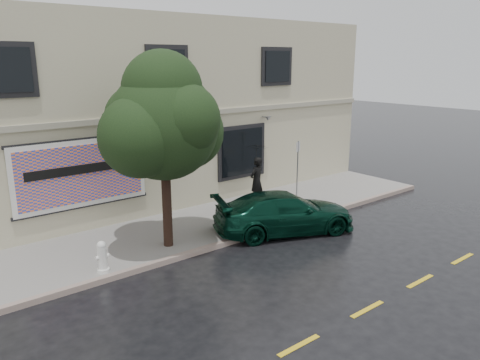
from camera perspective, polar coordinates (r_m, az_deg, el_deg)
ground at (r=13.40m, az=2.96°, el=-9.64°), size 90.00×90.00×0.00m
sidewalk at (r=15.76m, az=-4.96°, el=-5.60°), size 20.00×3.50×0.15m
curb at (r=14.43m, az=-1.04°, el=-7.48°), size 20.00×0.18×0.16m
road_marking at (r=11.33m, az=15.25°, el=-14.95°), size 19.00×0.12×0.01m
building at (r=19.95m, az=-14.56°, el=8.36°), size 20.00×8.12×7.00m
billboard at (r=15.25m, az=-18.72°, el=0.75°), size 4.30×0.16×2.20m
car at (r=15.22m, az=5.47°, el=-3.98°), size 5.01×3.57×1.34m
pedestrian at (r=17.58m, az=2.03°, el=-0.09°), size 0.74×0.58×1.80m
umbrella at (r=17.31m, az=2.07°, el=3.80°), size 1.08×1.08×0.63m
street_tree at (r=13.19m, az=-9.29°, el=6.55°), size 3.08×3.08×5.10m
fire_hydrant at (r=12.67m, az=-16.45°, el=-8.98°), size 0.35×0.32×0.84m
sign_pole at (r=18.13m, az=7.03°, el=1.92°), size 0.28×0.10×2.32m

